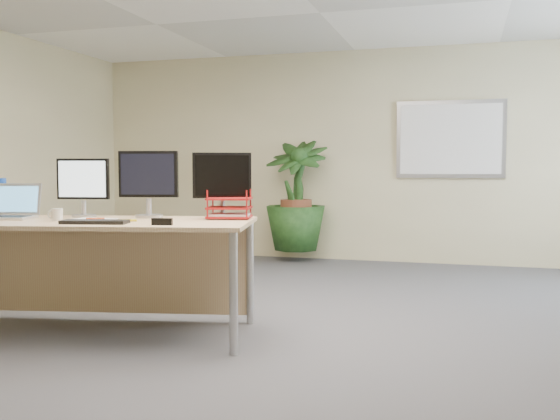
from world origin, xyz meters
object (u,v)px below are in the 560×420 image
(floor_plant, at_px, (296,203))
(monitor_right, at_px, (148,179))
(desk, at_px, (107,243))
(laptop, at_px, (12,210))
(monitor_left, at_px, (83,184))

(floor_plant, distance_m, monitor_right, 3.46)
(desk, relative_size, laptop, 5.53)
(desk, height_order, monitor_left, monitor_left)
(desk, bearing_deg, laptop, -169.74)
(monitor_left, height_order, laptop, monitor_left)
(monitor_left, relative_size, laptop, 1.07)
(monitor_left, distance_m, monitor_right, 0.51)
(monitor_left, xyz_separation_m, laptop, (-0.45, -0.25, -0.19))
(floor_plant, distance_m, monitor_left, 3.63)
(monitor_right, xyz_separation_m, laptop, (-0.95, -0.36, -0.23))
(desk, relative_size, monitor_left, 5.15)
(monitor_left, bearing_deg, monitor_right, 12.27)
(monitor_right, height_order, laptop, monitor_right)
(monitor_left, height_order, monitor_right, monitor_right)
(floor_plant, bearing_deg, laptop, -107.44)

